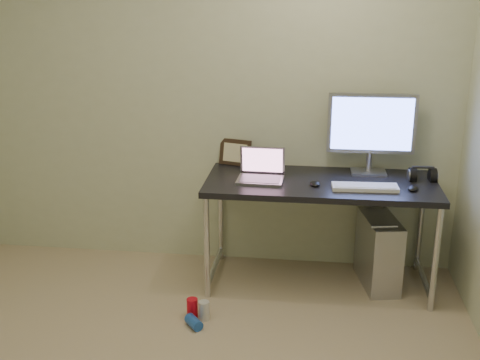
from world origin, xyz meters
The scene contains 16 objects.
wall_back centered at (0.00, 1.75, 1.25)m, with size 3.50×0.02×2.50m, color beige.
desk centered at (0.79, 1.41, 0.67)m, with size 1.53×0.67×0.75m.
tower_computer centered at (1.20, 1.45, 0.25)m, with size 0.29×0.50×0.52m.
cable_a centered at (1.15, 1.70, 0.40)m, with size 0.01×0.01×0.70m, color black.
cable_b centered at (1.24, 1.68, 0.38)m, with size 0.01×0.01×0.72m, color black.
can_red centered at (0.01, 0.85, 0.06)m, with size 0.07×0.07×0.13m, color red.
can_white centered at (0.09, 0.83, 0.06)m, with size 0.07×0.07×0.12m, color silver.
can_blue centered at (0.05, 0.73, 0.03)m, with size 0.07×0.07×0.12m, color blue.
laptop centered at (0.39, 1.40, 0.80)m, with size 0.31×0.26×0.21m.
monitor centered at (1.12, 1.63, 1.07)m, with size 0.59×0.17×0.55m.
keyboard centered at (1.07, 1.28, 0.76)m, with size 0.42×0.14×0.03m, color white.
mouse_right centered at (1.37, 1.30, 0.77)m, with size 0.07×0.10×0.04m, color black.
mouse_left centered at (0.75, 1.32, 0.77)m, with size 0.06×0.10×0.04m, color black.
headphones centered at (1.46, 1.51, 0.78)m, with size 0.18×0.11×0.12m.
picture_frame centered at (0.17, 1.71, 0.84)m, with size 0.23×0.03×0.19m, color black.
webcam centered at (0.43, 1.68, 0.84)m, with size 0.05×0.04×0.12m.
Camera 1 is at (0.72, -2.42, 2.00)m, focal length 45.00 mm.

